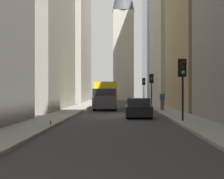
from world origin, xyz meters
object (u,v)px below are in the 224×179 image
at_px(sedan_black, 138,108).
at_px(delivery_truck, 106,95).
at_px(pedestrian, 162,100).
at_px(traffic_light_far_junction, 144,84).
at_px(discarded_bottle, 50,123).
at_px(traffic_light_foreground, 183,75).
at_px(traffic_light_midblock, 152,82).

bearing_deg(sedan_black, delivery_truck, 15.28).
bearing_deg(pedestrian, traffic_light_far_junction, 0.32).
relative_size(sedan_black, pedestrian, 2.43).
bearing_deg(discarded_bottle, delivery_truck, -7.30).
xyz_separation_m(sedan_black, discarded_bottle, (-6.83, 4.99, -0.42)).
bearing_deg(pedestrian, discarded_bottle, 151.15).
xyz_separation_m(traffic_light_foreground, discarded_bottle, (-2.71, 7.47, -2.64)).
distance_m(delivery_truck, traffic_light_midblock, 7.64).
height_order(traffic_light_foreground, traffic_light_midblock, traffic_light_midblock).
xyz_separation_m(traffic_light_midblock, discarded_bottle, (-22.52, 7.36, -2.66)).
xyz_separation_m(traffic_light_foreground, pedestrian, (11.01, -0.09, -1.78)).
xyz_separation_m(delivery_truck, pedestrian, (-3.36, -5.37, -0.35)).
xyz_separation_m(delivery_truck, sedan_black, (-10.25, -2.80, -0.80)).
bearing_deg(traffic_light_foreground, discarded_bottle, 109.95).
bearing_deg(traffic_light_midblock, pedestrian, -178.71).
bearing_deg(traffic_light_far_junction, traffic_light_midblock, 179.73).
bearing_deg(discarded_bottle, traffic_light_far_junction, -11.38).
xyz_separation_m(traffic_light_foreground, traffic_light_midblock, (19.81, 0.11, 0.02)).
distance_m(sedan_black, traffic_light_foreground, 5.30).
height_order(traffic_light_midblock, discarded_bottle, traffic_light_midblock).
distance_m(traffic_light_far_junction, discarded_bottle, 37.73).
height_order(sedan_black, traffic_light_far_junction, traffic_light_far_junction).
bearing_deg(discarded_bottle, traffic_light_foreground, -70.05).
bearing_deg(traffic_light_foreground, traffic_light_midblock, 0.32).
xyz_separation_m(sedan_black, traffic_light_foreground, (-4.12, -2.48, 2.23)).
distance_m(traffic_light_foreground, traffic_light_far_junction, 34.19).
bearing_deg(pedestrian, traffic_light_midblock, 1.29).
relative_size(delivery_truck, traffic_light_midblock, 1.71).
height_order(traffic_light_midblock, traffic_light_far_junction, traffic_light_far_junction).
height_order(traffic_light_foreground, discarded_bottle, traffic_light_foreground).
distance_m(traffic_light_midblock, pedestrian, 8.98).
distance_m(sedan_black, discarded_bottle, 8.47).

